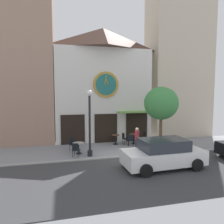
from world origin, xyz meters
The scene contains 16 objects.
ground_plane centered at (0.00, -0.66, -0.02)m, with size 29.49×9.78×0.13m.
clock_building centered at (-0.55, 5.20, 4.77)m, with size 7.84×3.20×9.27m.
neighbor_building_left centered at (-7.49, 6.15, 5.88)m, with size 5.94×3.86×11.77m.
neighbor_building_right centered at (6.72, 5.80, 7.32)m, with size 5.56×3.16×14.64m.
street_lamp centered at (-2.31, 0.79, 2.11)m, with size 0.36×0.36×4.15m.
street_tree centered at (2.54, 0.81, 3.26)m, with size 2.34×2.11×4.39m.
cafe_table_center_left centered at (-2.95, 1.49, 0.54)m, with size 0.80×0.80×0.72m.
cafe_table_rightmost centered at (0.03, 3.36, 0.49)m, with size 0.62×0.62×0.74m.
cafe_table_center centered at (1.47, 3.18, 0.55)m, with size 0.74×0.74×0.77m.
cafe_chair_near_tree centered at (0.97, 2.47, 0.53)m, with size 0.53×0.53×0.90m.
cafe_chair_left_end centered at (0.67, 3.09, 0.53)m, with size 0.44×0.44×0.90m.
cafe_chair_near_lamp centered at (-3.19, 0.73, 0.53)m, with size 0.53×0.53×0.90m.
cafe_chair_facing_wall centered at (2.25, 3.21, 0.53)m, with size 0.47×0.47×0.90m.
cafe_chair_mid_row centered at (-3.32, 2.26, 0.53)m, with size 0.56×0.56×0.90m.
pedestrian_maroon centered at (0.89, 0.94, 0.86)m, with size 0.44×0.44×1.67m.
parked_car_white centered at (1.20, -2.18, 0.76)m, with size 4.37×2.17×1.55m.
Camera 1 is at (-3.99, -12.05, 3.96)m, focal length 33.49 mm.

